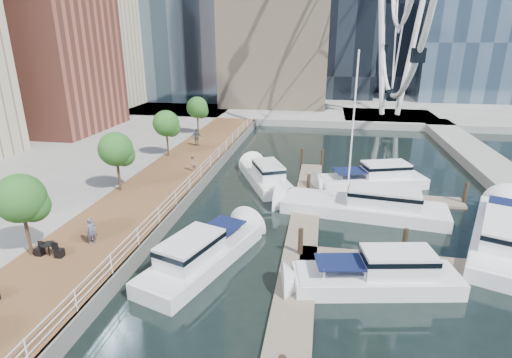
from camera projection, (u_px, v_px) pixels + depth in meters
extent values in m
plane|color=black|center=(215.00, 347.00, 16.61)|extent=(520.00, 520.00, 0.00)
cube|color=brown|center=(155.00, 193.00, 31.84)|extent=(6.00, 60.00, 1.00)
cube|color=#595954|center=(191.00, 196.00, 31.36)|extent=(0.25, 60.00, 1.00)
cube|color=gray|center=(312.00, 84.00, 111.34)|extent=(200.00, 114.00, 1.00)
cube|color=gray|center=(389.00, 118.00, 62.58)|extent=(14.00, 12.00, 1.00)
cube|color=#6D6051|center=(302.00, 239.00, 25.40)|extent=(2.00, 32.00, 0.20)
cube|color=#6D6051|center=(406.00, 264.00, 22.58)|extent=(12.00, 2.00, 0.20)
cube|color=#6D6051|center=(383.00, 198.00, 31.88)|extent=(12.00, 2.00, 0.20)
cube|color=brown|center=(50.00, 49.00, 49.41)|extent=(12.00, 14.00, 20.00)
cube|color=#BCAD8E|center=(77.00, 21.00, 63.93)|extent=(14.00, 16.00, 28.00)
cylinder|color=white|center=(381.00, 26.00, 58.52)|extent=(0.80, 0.80, 26.00)
cylinder|color=white|center=(417.00, 26.00, 57.72)|extent=(0.80, 0.80, 26.00)
cylinder|color=#3F2B1C|center=(28.00, 235.00, 21.42)|extent=(0.20, 0.20, 2.40)
sphere|color=#265B1E|center=(20.00, 198.00, 20.73)|extent=(2.60, 2.60, 2.60)
cylinder|color=#3F2B1C|center=(119.00, 176.00, 30.73)|extent=(0.20, 0.20, 2.40)
sphere|color=#265B1E|center=(116.00, 149.00, 30.04)|extent=(2.60, 2.60, 2.60)
cylinder|color=#3F2B1C|center=(168.00, 144.00, 40.03)|extent=(0.20, 0.20, 2.40)
sphere|color=#265B1E|center=(166.00, 123.00, 39.34)|extent=(2.60, 2.60, 2.60)
cylinder|color=#3F2B1C|center=(198.00, 124.00, 49.33)|extent=(0.20, 0.20, 2.40)
sphere|color=#265B1E|center=(197.00, 107.00, 48.64)|extent=(2.60, 2.60, 2.60)
imported|color=#494961|center=(92.00, 231.00, 22.64)|extent=(0.70, 0.69, 1.63)
imported|color=gray|center=(192.00, 163.00, 35.42)|extent=(0.84, 0.90, 1.47)
imported|color=#333940|center=(197.00, 137.00, 43.92)|extent=(1.12, 0.47, 1.91)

